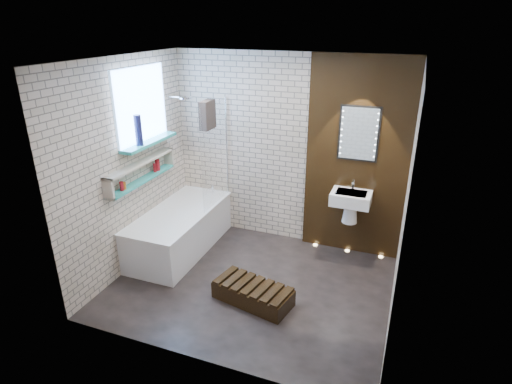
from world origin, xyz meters
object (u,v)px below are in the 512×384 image
at_px(bath_screen, 215,154).
at_px(walnut_step, 253,294).
at_px(washbasin, 351,202).
at_px(bathtub, 180,230).
at_px(led_mirror, 359,134).

bearing_deg(bath_screen, walnut_step, -49.87).
bearing_deg(walnut_step, washbasin, 59.27).
height_order(bathtub, led_mirror, led_mirror).
xyz_separation_m(bathtub, washbasin, (2.17, 0.62, 0.50)).
bearing_deg(walnut_step, bathtub, 151.09).
bearing_deg(bathtub, washbasin, 16.01).
relative_size(bathtub, washbasin, 3.00).
bearing_deg(bathtub, bath_screen, 51.10).
relative_size(bath_screen, washbasin, 2.41).
bearing_deg(walnut_step, led_mirror, 61.94).
xyz_separation_m(led_mirror, walnut_step, (-0.82, -1.53, -1.55)).
height_order(bathtub, washbasin, washbasin).
distance_m(bathtub, washbasin, 2.32).
xyz_separation_m(washbasin, led_mirror, (0.00, 0.16, 0.86)).
bearing_deg(bath_screen, washbasin, 5.78).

